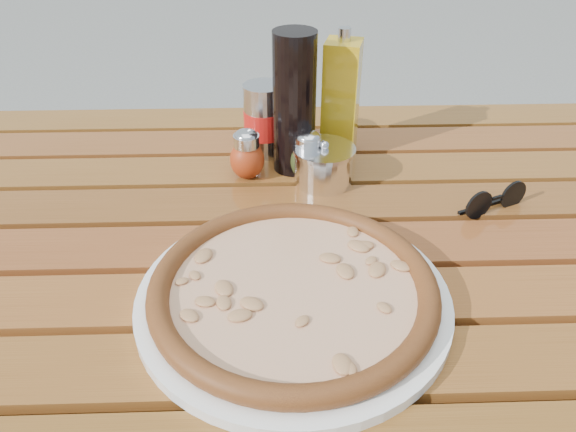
{
  "coord_description": "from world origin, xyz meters",
  "views": [
    {
      "loc": [
        -0.02,
        -0.6,
        1.2
      ],
      "look_at": [
        0.0,
        0.02,
        0.78
      ],
      "focal_mm": 35.0,
      "sensor_mm": 36.0,
      "label": 1
    }
  ],
  "objects_px": {
    "pizza": "(293,288)",
    "oregano_shaker": "(308,157)",
    "table": "(288,286)",
    "pepper_shaker": "(247,155)",
    "dark_bottle": "(294,104)",
    "olive_oil_cruet": "(341,99)",
    "parmesan_tin": "(324,165)",
    "sunglasses": "(495,200)",
    "plate": "(293,298)",
    "soda_can": "(264,120)"
  },
  "relations": [
    {
      "from": "pizza",
      "to": "oregano_shaker",
      "type": "distance_m",
      "value": 0.29
    },
    {
      "from": "table",
      "to": "pepper_shaker",
      "type": "distance_m",
      "value": 0.22
    },
    {
      "from": "dark_bottle",
      "to": "olive_oil_cruet",
      "type": "bearing_deg",
      "value": 32.55
    },
    {
      "from": "dark_bottle",
      "to": "pepper_shaker",
      "type": "bearing_deg",
      "value": -159.37
    },
    {
      "from": "oregano_shaker",
      "to": "parmesan_tin",
      "type": "distance_m",
      "value": 0.03
    },
    {
      "from": "oregano_shaker",
      "to": "table",
      "type": "bearing_deg",
      "value": -101.87
    },
    {
      "from": "parmesan_tin",
      "to": "sunglasses",
      "type": "xyz_separation_m",
      "value": [
        0.24,
        -0.09,
        -0.01
      ]
    },
    {
      "from": "pizza",
      "to": "pepper_shaker",
      "type": "relative_size",
      "value": 5.01
    },
    {
      "from": "table",
      "to": "pepper_shaker",
      "type": "height_order",
      "value": "pepper_shaker"
    },
    {
      "from": "table",
      "to": "dark_bottle",
      "type": "distance_m",
      "value": 0.28
    },
    {
      "from": "pizza",
      "to": "oregano_shaker",
      "type": "xyz_separation_m",
      "value": [
        0.03,
        0.28,
        0.02
      ]
    },
    {
      "from": "plate",
      "to": "pizza",
      "type": "relative_size",
      "value": 0.88
    },
    {
      "from": "dark_bottle",
      "to": "soda_can",
      "type": "bearing_deg",
      "value": 131.36
    },
    {
      "from": "pizza",
      "to": "sunglasses",
      "type": "bearing_deg",
      "value": 32.12
    },
    {
      "from": "dark_bottle",
      "to": "sunglasses",
      "type": "height_order",
      "value": "dark_bottle"
    },
    {
      "from": "table",
      "to": "pizza",
      "type": "distance_m",
      "value": 0.15
    },
    {
      "from": "plate",
      "to": "olive_oil_cruet",
      "type": "relative_size",
      "value": 1.71
    },
    {
      "from": "sunglasses",
      "to": "dark_bottle",
      "type": "bearing_deg",
      "value": 130.57
    },
    {
      "from": "pepper_shaker",
      "to": "parmesan_tin",
      "type": "bearing_deg",
      "value": -9.63
    },
    {
      "from": "plate",
      "to": "oregano_shaker",
      "type": "xyz_separation_m",
      "value": [
        0.03,
        0.28,
        0.03
      ]
    },
    {
      "from": "table",
      "to": "olive_oil_cruet",
      "type": "xyz_separation_m",
      "value": [
        0.09,
        0.26,
        0.17
      ]
    },
    {
      "from": "plate",
      "to": "parmesan_tin",
      "type": "xyz_separation_m",
      "value": [
        0.06,
        0.27,
        0.02
      ]
    },
    {
      "from": "table",
      "to": "plate",
      "type": "relative_size",
      "value": 3.89
    },
    {
      "from": "plate",
      "to": "oregano_shaker",
      "type": "bearing_deg",
      "value": 83.18
    },
    {
      "from": "oregano_shaker",
      "to": "soda_can",
      "type": "relative_size",
      "value": 0.68
    },
    {
      "from": "soda_can",
      "to": "parmesan_tin",
      "type": "xyz_separation_m",
      "value": [
        0.09,
        -0.1,
        -0.03
      ]
    },
    {
      "from": "pepper_shaker",
      "to": "pizza",
      "type": "bearing_deg",
      "value": -78.38
    },
    {
      "from": "olive_oil_cruet",
      "to": "sunglasses",
      "type": "xyz_separation_m",
      "value": [
        0.2,
        -0.18,
        -0.08
      ]
    },
    {
      "from": "pizza",
      "to": "sunglasses",
      "type": "distance_m",
      "value": 0.35
    },
    {
      "from": "sunglasses",
      "to": "pepper_shaker",
      "type": "bearing_deg",
      "value": 139.41
    },
    {
      "from": "pizza",
      "to": "pepper_shaker",
      "type": "bearing_deg",
      "value": 101.62
    },
    {
      "from": "oregano_shaker",
      "to": "dark_bottle",
      "type": "height_order",
      "value": "dark_bottle"
    },
    {
      "from": "pizza",
      "to": "parmesan_tin",
      "type": "relative_size",
      "value": 4.17
    },
    {
      "from": "plate",
      "to": "parmesan_tin",
      "type": "relative_size",
      "value": 3.66
    },
    {
      "from": "dark_bottle",
      "to": "parmesan_tin",
      "type": "bearing_deg",
      "value": -47.84
    },
    {
      "from": "pepper_shaker",
      "to": "sunglasses",
      "type": "height_order",
      "value": "pepper_shaker"
    },
    {
      "from": "table",
      "to": "oregano_shaker",
      "type": "bearing_deg",
      "value": 78.13
    },
    {
      "from": "table",
      "to": "pepper_shaker",
      "type": "xyz_separation_m",
      "value": [
        -0.06,
        0.18,
        0.11
      ]
    },
    {
      "from": "parmesan_tin",
      "to": "oregano_shaker",
      "type": "bearing_deg",
      "value": 153.89
    },
    {
      "from": "plate",
      "to": "pepper_shaker",
      "type": "relative_size",
      "value": 4.39
    },
    {
      "from": "soda_can",
      "to": "parmesan_tin",
      "type": "distance_m",
      "value": 0.14
    },
    {
      "from": "plate",
      "to": "dark_bottle",
      "type": "relative_size",
      "value": 1.64
    },
    {
      "from": "sunglasses",
      "to": "olive_oil_cruet",
      "type": "bearing_deg",
      "value": 114.16
    },
    {
      "from": "soda_can",
      "to": "sunglasses",
      "type": "relative_size",
      "value": 1.13
    },
    {
      "from": "oregano_shaker",
      "to": "sunglasses",
      "type": "xyz_separation_m",
      "value": [
        0.26,
        -0.1,
        -0.02
      ]
    },
    {
      "from": "plate",
      "to": "sunglasses",
      "type": "bearing_deg",
      "value": 32.12
    },
    {
      "from": "dark_bottle",
      "to": "sunglasses",
      "type": "bearing_deg",
      "value": -25.49
    },
    {
      "from": "parmesan_tin",
      "to": "sunglasses",
      "type": "relative_size",
      "value": 0.93
    },
    {
      "from": "table",
      "to": "soda_can",
      "type": "bearing_deg",
      "value": 97.01
    },
    {
      "from": "plate",
      "to": "parmesan_tin",
      "type": "bearing_deg",
      "value": 78.11
    }
  ]
}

